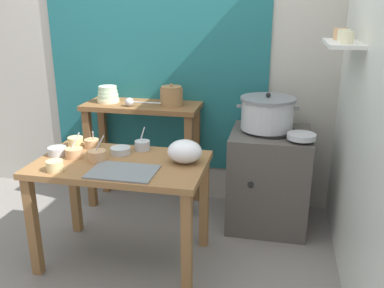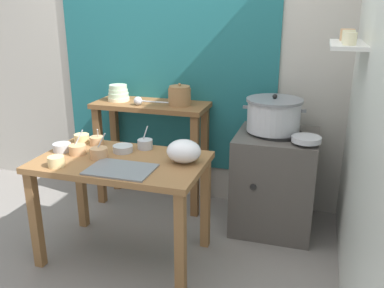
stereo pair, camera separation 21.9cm
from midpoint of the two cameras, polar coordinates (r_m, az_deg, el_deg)
name	(u,v)px [view 1 (the left image)]	position (r m, az deg, el deg)	size (l,w,h in m)	color
ground_plane	(138,257)	(3.04, -9.52, -15.16)	(9.00, 9.00, 0.00)	gray
wall_back	(184,52)	(3.57, -2.88, 12.56)	(4.40, 0.12, 2.60)	#B2ADA3
wall_right	(371,73)	(2.60, 21.15, 9.02)	(0.30, 3.20, 2.60)	silver
prep_table	(121,177)	(2.77, -11.94, -4.53)	(1.10, 0.66, 0.72)	olive
back_shelf_table	(143,129)	(3.53, -8.55, 1.97)	(0.96, 0.40, 0.90)	brown
stove_block	(268,178)	(3.30, 8.60, -4.69)	(0.60, 0.61, 0.78)	#4C4742
steamer_pot	(267,113)	(3.16, 8.35, 4.20)	(0.46, 0.41, 0.28)	#B7BABF
clay_pot	(172,96)	(3.38, -4.70, 6.57)	(0.18, 0.18, 0.18)	olive
bowl_stack_enamel	(108,95)	(3.58, -13.20, 6.59)	(0.18, 0.18, 0.14)	beige
ladle	(131,102)	(3.40, -10.24, 5.68)	(0.29, 0.07, 0.07)	#B7BABF
serving_tray	(123,172)	(2.55, -11.90, -3.77)	(0.40, 0.28, 0.01)	slate
plastic_bag	(185,151)	(2.63, -3.39, -1.05)	(0.22, 0.20, 0.15)	white
wide_pan	(301,136)	(2.99, 12.79, 1.02)	(0.20, 0.20, 0.04)	#B7BABF
prep_bowl_0	(92,143)	(3.03, -15.64, 0.11)	(0.10, 0.10, 0.13)	tan
prep_bowl_1	(120,150)	(2.85, -11.98, -0.89)	(0.14, 0.14, 0.05)	#B7BABF
prep_bowl_2	(57,151)	(2.95, -20.08, -0.91)	(0.12, 0.12, 0.05)	#B7BABF
prep_bowl_3	(74,152)	(2.86, -18.01, -1.14)	(0.11, 0.11, 0.16)	tan
prep_bowl_4	(55,165)	(2.68, -20.58, -2.81)	(0.10, 0.10, 0.06)	#E5C684
prep_bowl_5	(97,155)	(2.76, -15.10, -1.53)	(0.11, 0.11, 0.17)	tan
prep_bowl_6	(142,145)	(2.90, -9.00, -0.17)	(0.11, 0.11, 0.16)	#B7BABF
prep_bowl_7	(75,141)	(3.11, -17.67, 0.39)	(0.11, 0.11, 0.06)	#E5C684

